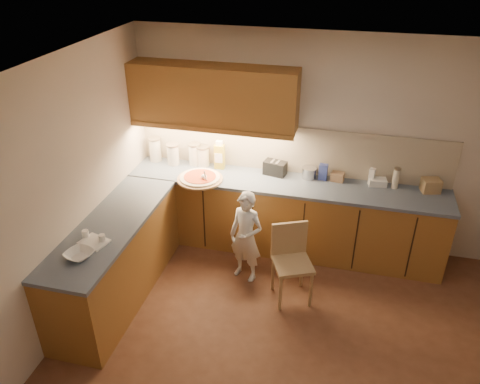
{
  "coord_description": "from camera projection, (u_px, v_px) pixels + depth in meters",
  "views": [
    {
      "loc": [
        0.28,
        -3.12,
        3.52
      ],
      "look_at": [
        -0.8,
        1.2,
        1.0
      ],
      "focal_mm": 35.0,
      "sensor_mm": 36.0,
      "label": 1
    }
  ],
  "objects": [
    {
      "name": "l_counter",
      "position": [
        231.0,
        229.0,
        5.45
      ],
      "size": [
        3.77,
        2.62,
        0.92
      ],
      "color": "#97642C",
      "rests_on": "ground"
    },
    {
      "name": "pizza_on_board",
      "position": [
        200.0,
        178.0,
        5.52
      ],
      "size": [
        0.54,
        0.54,
        0.22
      ],
      "rotation": [
        0.0,
        0.0,
        0.43
      ],
      "color": "tan",
      "rests_on": "l_counter"
    },
    {
      "name": "mixing_bowl",
      "position": [
        79.0,
        255.0,
        4.22
      ],
      "size": [
        0.31,
        0.31,
        0.06
      ],
      "primitive_type": "imported",
      "rotation": [
        0.0,
        0.0,
        -0.29
      ],
      "color": "white",
      "rests_on": "l_counter"
    },
    {
      "name": "backsplash",
      "position": [
        290.0,
        150.0,
        5.59
      ],
      "size": [
        3.75,
        0.02,
        0.58
      ],
      "primitive_type": "cube",
      "color": "#B7A98E",
      "rests_on": "l_counter"
    },
    {
      "name": "tall_jar",
      "position": [
        396.0,
        178.0,
        5.3
      ],
      "size": [
        0.08,
        0.08,
        0.25
      ],
      "rotation": [
        0.0,
        0.0,
        0.21
      ],
      "color": "silver",
      "rests_on": "l_counter"
    },
    {
      "name": "child",
      "position": [
        246.0,
        237.0,
        5.16
      ],
      "size": [
        0.46,
        0.37,
        1.09
      ],
      "primitive_type": "imported",
      "rotation": [
        0.0,
        0.0,
        -0.32
      ],
      "color": "silver",
      "rests_on": "ground"
    },
    {
      "name": "steel_pot",
      "position": [
        309.0,
        173.0,
        5.55
      ],
      "size": [
        0.18,
        0.18,
        0.14
      ],
      "color": "#B5B5BA",
      "rests_on": "l_counter"
    },
    {
      "name": "canister_d",
      "position": [
        203.0,
        156.0,
        5.82
      ],
      "size": [
        0.16,
        0.16,
        0.26
      ],
      "rotation": [
        0.0,
        0.0,
        0.03
      ],
      "color": "white",
      "rests_on": "l_counter"
    },
    {
      "name": "upper_cabinets",
      "position": [
        213.0,
        96.0,
        5.33
      ],
      "size": [
        1.95,
        0.36,
        0.73
      ],
      "color": "#97642C",
      "rests_on": "ground"
    },
    {
      "name": "toaster",
      "position": [
        275.0,
        168.0,
        5.62
      ],
      "size": [
        0.29,
        0.2,
        0.17
      ],
      "rotation": [
        0.0,
        0.0,
        -0.21
      ],
      "color": "black",
      "rests_on": "l_counter"
    },
    {
      "name": "spice_jar_a",
      "position": [
        86.0,
        234.0,
        4.48
      ],
      "size": [
        0.07,
        0.07,
        0.08
      ],
      "primitive_type": "cylinder",
      "rotation": [
        0.0,
        0.0,
        -0.11
      ],
      "color": "white",
      "rests_on": "l_counter"
    },
    {
      "name": "canister_a",
      "position": [
        155.0,
        149.0,
        5.92
      ],
      "size": [
        0.15,
        0.15,
        0.31
      ],
      "rotation": [
        0.0,
        0.0,
        -0.23
      ],
      "color": "silver",
      "rests_on": "l_counter"
    },
    {
      "name": "wooden_chair",
      "position": [
        291.0,
        257.0,
        4.93
      ],
      "size": [
        0.51,
        0.51,
        0.86
      ],
      "rotation": [
        0.0,
        0.0,
        0.42
      ],
      "color": "tan",
      "rests_on": "ground"
    },
    {
      "name": "card_box_a",
      "position": [
        337.0,
        177.0,
        5.49
      ],
      "size": [
        0.16,
        0.12,
        0.11
      ],
      "primitive_type": "cube",
      "rotation": [
        0.0,
        0.0,
        -0.13
      ],
      "color": "#9B7653",
      "rests_on": "l_counter"
    },
    {
      "name": "blue_box",
      "position": [
        323.0,
        172.0,
        5.5
      ],
      "size": [
        0.1,
        0.08,
        0.2
      ],
      "primitive_type": "cube",
      "rotation": [
        0.0,
        0.0,
        -0.09
      ],
      "color": "#303F92",
      "rests_on": "l_counter"
    },
    {
      "name": "canister_c",
      "position": [
        195.0,
        154.0,
        5.83
      ],
      "size": [
        0.15,
        0.15,
        0.28
      ],
      "rotation": [
        0.0,
        0.0,
        0.22
      ],
      "color": "white",
      "rests_on": "l_counter"
    },
    {
      "name": "oil_jug",
      "position": [
        219.0,
        156.0,
        5.73
      ],
      "size": [
        0.12,
        0.09,
        0.36
      ],
      "rotation": [
        0.0,
        0.0,
        0.03
      ],
      "color": "gold",
      "rests_on": "l_counter"
    },
    {
      "name": "card_box_b",
      "position": [
        431.0,
        185.0,
        5.26
      ],
      "size": [
        0.23,
        0.2,
        0.15
      ],
      "primitive_type": "cube",
      "rotation": [
        0.0,
        0.0,
        0.27
      ],
      "color": "#A58759",
      "rests_on": "l_counter"
    },
    {
      "name": "spice_jar_b",
      "position": [
        102.0,
        238.0,
        4.42
      ],
      "size": [
        0.06,
        0.06,
        0.08
      ],
      "primitive_type": "cylinder",
      "rotation": [
        0.0,
        0.0,
        0.03
      ],
      "color": "silver",
      "rests_on": "l_counter"
    },
    {
      "name": "white_bottle",
      "position": [
        372.0,
        176.0,
        5.41
      ],
      "size": [
        0.08,
        0.08,
        0.19
      ],
      "primitive_type": "cube",
      "rotation": [
        0.0,
        0.0,
        -0.28
      ],
      "color": "white",
      "rests_on": "l_counter"
    },
    {
      "name": "flat_pack",
      "position": [
        377.0,
        182.0,
        5.41
      ],
      "size": [
        0.22,
        0.16,
        0.08
      ],
      "primitive_type": "cube",
      "rotation": [
        0.0,
        0.0,
        0.13
      ],
      "color": "white",
      "rests_on": "l_counter"
    },
    {
      "name": "room",
      "position": [
        303.0,
        202.0,
        3.6
      ],
      "size": [
        4.54,
        4.5,
        2.62
      ],
      "color": "#56301D",
      "rests_on": "ground"
    },
    {
      "name": "dough_cloth",
      "position": [
        94.0,
        242.0,
        4.42
      ],
      "size": [
        0.3,
        0.26,
        0.02
      ],
      "primitive_type": "cube",
      "rotation": [
        0.0,
        0.0,
        -0.27
      ],
      "color": "white",
      "rests_on": "l_counter"
    },
    {
      "name": "canister_b",
      "position": [
        173.0,
        154.0,
        5.84
      ],
      "size": [
        0.16,
        0.16,
        0.27
      ],
      "rotation": [
        0.0,
        0.0,
        0.22
      ],
      "color": "silver",
      "rests_on": "l_counter"
    }
  ]
}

